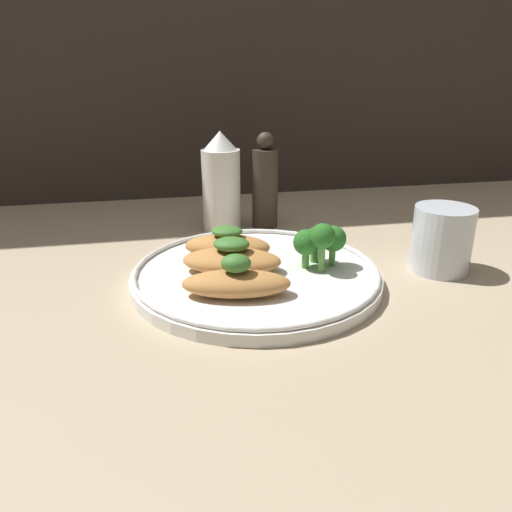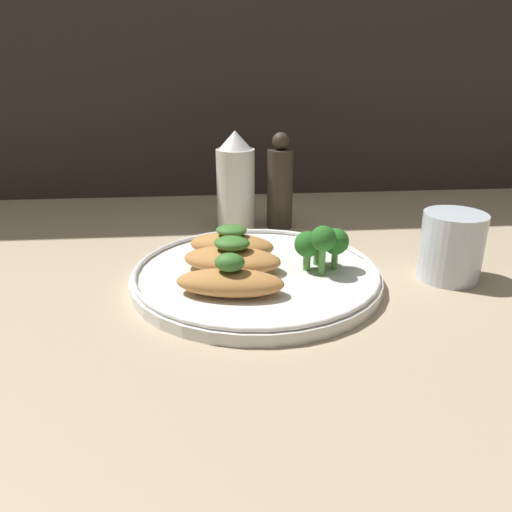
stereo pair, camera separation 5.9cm
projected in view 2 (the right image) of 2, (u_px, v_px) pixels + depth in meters
The scene contains 9 objects.
ground_plane at pixel (256, 286), 60.41cm from camera, with size 180.00×180.00×1.00cm, color tan.
plate at pixel (256, 275), 59.86cm from camera, with size 29.84×29.84×2.00cm.
grilled_meat_front at pixel (230, 281), 53.41cm from camera, with size 12.38×6.91×4.71cm.
grilled_meat_middle at pixel (232, 258), 59.50cm from camera, with size 12.92×8.90×4.24cm.
grilled_meat_back at pixel (232, 244), 63.81cm from camera, with size 11.90×7.92×4.13cm.
broccoli_bunch at pixel (321, 242), 59.03cm from camera, with size 6.55×6.00×6.02cm.
sauce_bottle at pixel (236, 183), 76.79cm from camera, with size 5.89×5.89×15.26cm.
pepper_grinder at pixel (280, 186), 77.56cm from camera, with size 4.03×4.03×14.92cm.
drinking_glass at pixel (451, 246), 59.94cm from camera, with size 7.42×7.42×8.26cm.
Camera 2 is at (-4.96, -54.61, 25.10)cm, focal length 35.00 mm.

